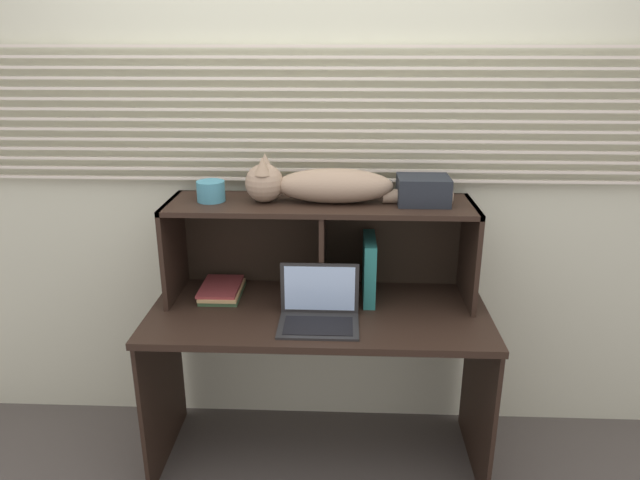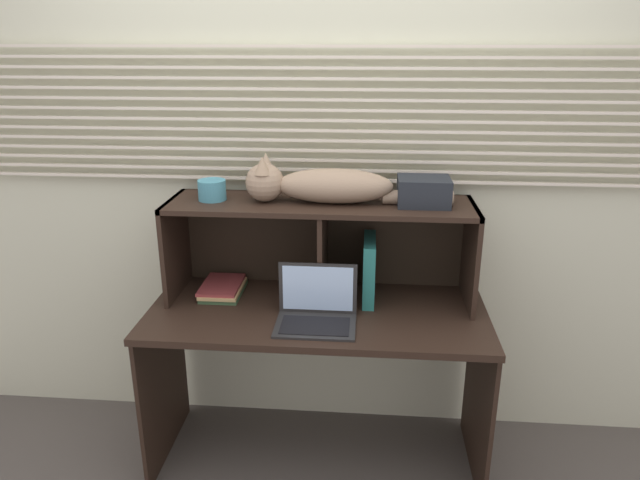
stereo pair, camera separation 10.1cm
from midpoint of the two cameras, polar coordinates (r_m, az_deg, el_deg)
name	(u,v)px [view 2 (the right image)]	position (r m, az deg, el deg)	size (l,w,h in m)	color
back_panel_with_blinds	(324,177)	(2.68, 1.50, 6.20)	(4.40, 0.08, 2.50)	beige
desk	(317,341)	(2.57, 0.88, -9.86)	(1.44, 0.65, 0.76)	black
hutch_shelf_unit	(321,229)	(2.54, 1.23, 1.06)	(1.31, 0.36, 0.44)	black
cat	(320,185)	(2.45, 1.16, 5.43)	(0.87, 0.17, 0.20)	gray
laptop	(316,311)	(2.38, 0.86, -6.99)	(0.32, 0.23, 0.23)	#262626
binder_upright	(369,269)	(2.57, 5.96, -2.87)	(0.05, 0.26, 0.28)	#267770
book_stack	(223,289)	(2.68, -8.43, -4.74)	(0.18, 0.26, 0.05)	#426A43
small_basket	(212,190)	(2.53, -9.41, 4.85)	(0.12, 0.12, 0.09)	teal
storage_box	(424,191)	(2.47, 11.28, 4.70)	(0.22, 0.18, 0.12)	#1F232A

